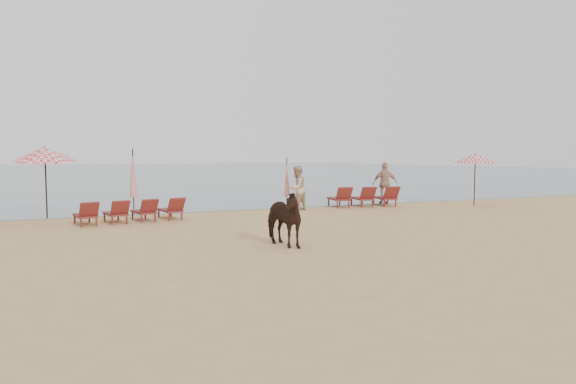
% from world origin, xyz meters
% --- Properties ---
extents(ground, '(120.00, 120.00, 0.00)m').
position_xyz_m(ground, '(0.00, 0.00, 0.00)').
color(ground, tan).
rests_on(ground, ground).
extents(sea, '(160.00, 140.00, 0.06)m').
position_xyz_m(sea, '(0.00, 80.00, 0.00)').
color(sea, '#51606B').
rests_on(sea, ground).
extents(lounger_cluster_left, '(3.60, 2.05, 0.54)m').
position_xyz_m(lounger_cluster_left, '(-4.41, 8.08, 0.37)').
color(lounger_cluster_left, maroon).
rests_on(lounger_cluster_left, ground).
extents(lounger_cluster_right, '(3.06, 2.13, 0.62)m').
position_xyz_m(lounger_cluster_right, '(5.49, 9.42, 0.43)').
color(lounger_cluster_right, maroon).
rests_on(lounger_cluster_right, ground).
extents(umbrella_open_left_b, '(2.08, 2.12, 2.65)m').
position_xyz_m(umbrella_open_left_b, '(-7.08, 10.25, 2.29)').
color(umbrella_open_left_b, black).
rests_on(umbrella_open_left_b, ground).
extents(umbrella_open_right, '(1.93, 1.93, 2.35)m').
position_xyz_m(umbrella_open_right, '(10.43, 7.98, 2.12)').
color(umbrella_open_right, black).
rests_on(umbrella_open_right, ground).
extents(umbrella_closed_left, '(0.31, 0.31, 2.51)m').
position_xyz_m(umbrella_closed_left, '(-4.06, 10.98, 1.54)').
color(umbrella_closed_left, black).
rests_on(umbrella_closed_left, ground).
extents(umbrella_closed_right, '(0.26, 0.26, 2.16)m').
position_xyz_m(umbrella_closed_right, '(2.05, 9.96, 1.33)').
color(umbrella_closed_right, black).
rests_on(umbrella_closed_right, ground).
extents(cow, '(1.04, 1.75, 1.38)m').
position_xyz_m(cow, '(-1.42, 2.11, 0.69)').
color(cow, black).
rests_on(cow, ground).
extents(beachgoer_right_a, '(1.11, 1.04, 1.83)m').
position_xyz_m(beachgoer_right_a, '(2.15, 9.16, 0.91)').
color(beachgoer_right_a, tan).
rests_on(beachgoer_right_a, ground).
extents(beachgoer_right_b, '(1.23, 0.84, 1.95)m').
position_xyz_m(beachgoer_right_b, '(6.99, 9.99, 0.97)').
color(beachgoer_right_b, tan).
rests_on(beachgoer_right_b, ground).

